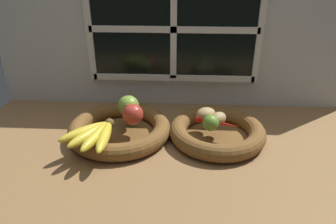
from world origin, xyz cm
name	(u,v)px	position (x,y,z in cm)	size (l,w,h in cm)	color
ground_plane	(170,143)	(0.00, 0.00, -1.50)	(140.00, 90.00, 3.00)	olive
back_wall	(174,37)	(0.00, 29.77, 27.88)	(140.00, 4.60, 55.00)	silver
fruit_bowl_left	(120,129)	(-17.12, 1.16, 2.67)	(34.60, 34.60, 5.70)	brown
fruit_bowl_right	(217,132)	(15.80, 1.16, 2.68)	(31.97, 31.97, 5.70)	brown
apple_green_back	(129,106)	(-14.52, 5.85, 9.34)	(7.27, 7.27, 7.27)	#7AA338
apple_red_right	(133,114)	(-12.12, -0.05, 9.17)	(6.93, 6.93, 6.93)	#B73828
banana_bunch_front	(94,134)	(-22.24, -10.44, 7.39)	(15.94, 18.67, 3.38)	yellow
potato_oblong	(206,114)	(11.96, 4.15, 7.83)	(6.71, 5.45, 4.27)	tan
potato_large	(218,118)	(15.80, 1.16, 7.78)	(6.30, 4.47, 4.15)	tan
lime_near	(211,123)	(13.04, -2.98, 8.31)	(5.21, 5.21, 5.21)	olive
chili_pepper	(218,122)	(15.70, 0.45, 6.82)	(2.24, 2.24, 14.63)	red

